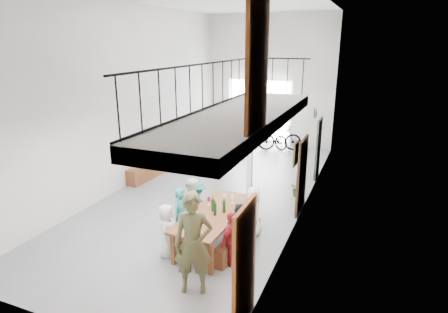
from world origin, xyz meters
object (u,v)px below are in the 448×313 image
at_px(side_bench, 148,171).
at_px(host_standing, 193,244).
at_px(bench_inner, 193,230).
at_px(bicycle_near, 270,136).
at_px(serving_counter, 228,130).
at_px(oak_barrel, 213,134).
at_px(tasting_table, 215,216).

xyz_separation_m(side_bench, host_standing, (4.08, -4.72, 0.70)).
bearing_deg(side_bench, host_standing, -49.13).
bearing_deg(bench_inner, side_bench, 135.45).
xyz_separation_m(bench_inner, bicycle_near, (-0.48, 8.23, 0.28)).
height_order(bench_inner, host_standing, host_standing).
bearing_deg(host_standing, side_bench, 110.77).
relative_size(serving_counter, bicycle_near, 1.09).
bearing_deg(side_bench, oak_barrel, 87.23).
height_order(serving_counter, host_standing, host_standing).
bearing_deg(host_standing, bicycle_near, 77.61).
bearing_deg(oak_barrel, host_standing, -68.13).
xyz_separation_m(side_bench, bicycle_near, (2.74, 5.19, 0.23)).
height_order(oak_barrel, serving_counter, serving_counter).
bearing_deg(bicycle_near, host_standing, -149.41).
height_order(tasting_table, side_bench, tasting_table).
height_order(bench_inner, oak_barrel, oak_barrel).
bearing_deg(host_standing, oak_barrel, 91.78).
height_order(tasting_table, oak_barrel, oak_barrel).
distance_m(bench_inner, serving_counter, 8.77).
distance_m(side_bench, serving_counter, 5.43).
distance_m(bench_inner, bicycle_near, 8.25).
height_order(oak_barrel, host_standing, host_standing).
relative_size(tasting_table, bench_inner, 1.42).
height_order(side_bench, host_standing, host_standing).
xyz_separation_m(oak_barrel, serving_counter, (0.51, 0.50, 0.11)).
height_order(bench_inner, serving_counter, serving_counter).
bearing_deg(host_standing, bench_inner, 97.16).
height_order(bench_inner, side_bench, side_bench).
distance_m(bench_inner, side_bench, 4.43).
xyz_separation_m(oak_barrel, host_standing, (3.85, -9.58, 0.53)).
distance_m(tasting_table, bench_inner, 0.76).
relative_size(bench_inner, serving_counter, 0.87).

